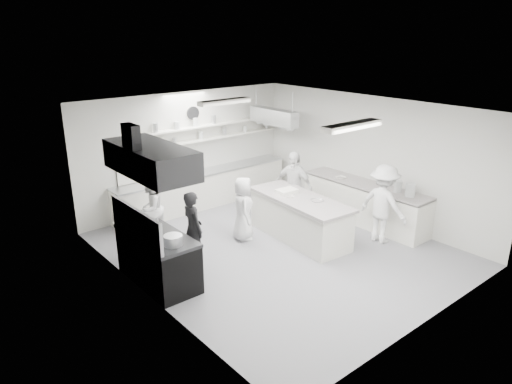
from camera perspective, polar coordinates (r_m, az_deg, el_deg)
floor at (r=10.20m, az=2.56°, el=-6.94°), size 6.00×7.00×0.02m
ceiling at (r=9.28m, az=2.83°, el=10.06°), size 6.00×7.00×0.02m
wall_back at (r=12.34m, az=-8.36°, el=4.99°), size 6.00×0.04×3.00m
wall_front at (r=7.60m, az=20.81°, el=-5.17°), size 6.00×0.04×3.00m
wall_left at (r=8.04m, az=-13.36°, el=-3.09°), size 0.04×7.00×3.00m
wall_right at (r=11.79m, az=13.56°, el=3.99°), size 0.04×7.00×3.00m
stove at (r=8.96m, az=-11.73°, el=-7.97°), size 0.80×1.80×0.90m
exhaust_hood at (r=8.28m, az=-12.60°, el=3.84°), size 0.85×2.00×0.50m
back_counter at (r=12.54m, az=-6.25°, el=0.35°), size 5.00×0.60×0.92m
shelf_lower at (r=12.55m, az=-5.37°, el=6.51°), size 4.20×0.26×0.04m
shelf_upper at (r=12.48m, az=-5.41°, el=8.08°), size 4.20×0.26×0.04m
pass_through_window at (r=11.74m, az=-13.70°, el=3.66°), size 1.30×0.04×1.00m
wall_clock at (r=12.22m, az=-7.66°, el=9.43°), size 0.32×0.05×0.32m
right_counter at (r=11.71m, az=12.91°, el=-1.35°), size 0.74×3.30×0.94m
pot_rack at (r=12.48m, az=2.11°, el=9.09°), size 0.30×1.60×0.40m
light_fixture_front at (r=8.08m, az=11.55°, el=7.84°), size 1.30×0.25×0.10m
light_fixture_rear at (r=10.67m, az=-3.83°, el=10.84°), size 1.30×0.25×0.10m
prep_island at (r=10.58m, az=5.29°, el=-3.26°), size 1.11×2.53×0.91m
stove_pot at (r=9.00m, az=-13.06°, el=-3.71°), size 0.44×0.44×0.29m
cook_stove at (r=9.31m, az=-7.62°, el=-4.47°), size 0.42×0.60×1.54m
cook_back at (r=10.63m, az=-12.60°, el=-1.93°), size 0.90×0.85×1.47m
cook_island_left at (r=10.41m, az=-1.56°, el=-2.01°), size 0.75×0.84×1.44m
cook_island_right at (r=11.43m, az=4.52°, el=0.69°), size 0.67×1.09×1.73m
cook_right at (r=10.58m, az=15.12°, el=-1.41°), size 0.67×1.15×1.76m
bowl_island_a at (r=10.27m, az=7.38°, el=-1.12°), size 0.35×0.35×0.06m
bowl_island_b at (r=10.46m, az=4.10°, el=-0.63°), size 0.28×0.28×0.07m
bowl_right at (r=11.88m, az=10.20°, el=1.67°), size 0.27×0.27×0.06m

